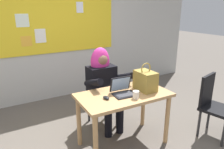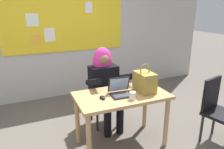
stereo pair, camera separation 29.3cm
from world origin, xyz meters
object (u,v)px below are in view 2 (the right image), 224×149
Objects in this scene: person_costumed at (105,82)px; handbag at (145,82)px; coffee_mug at (133,96)px; chair_extra_corner at (217,108)px; desk_main at (122,102)px; laptop at (121,91)px; computer_mouse at (102,97)px; chair_at_desk at (102,93)px.

person_costumed is 0.69m from handbag.
coffee_mug is 0.10× the size of chair_extra_corner.
handbag is at bearing -128.70° from chair_extra_corner.
coffee_mug is at bearing -76.66° from desk_main.
person_costumed is at bearing 93.50° from laptop.
coffee_mug reaches higher than computer_mouse.
coffee_mug is at bearing -149.05° from handbag.
coffee_mug is (-0.27, -0.16, -0.09)m from handbag.
handbag reaches higher than coffee_mug.
computer_mouse is at bearing 152.90° from coffee_mug.
computer_mouse is at bearing 179.65° from handbag.
person_costumed is 0.56m from laptop.
handbag reaches higher than laptop.
chair_at_desk is 0.98× the size of chair_extra_corner.
chair_at_desk is at bearing 113.25° from handbag.
chair_at_desk is (0.01, 0.69, -0.14)m from desk_main.
desk_main is at bearing 1.76° from computer_mouse.
laptop is (-0.01, -0.56, 0.06)m from person_costumed.
handbag is at bearing 27.20° from person_costumed.
desk_main is 0.31m from computer_mouse.
chair_at_desk is 1.68m from chair_extra_corner.
computer_mouse is at bearing -173.68° from desk_main.
person_costumed is at bearing 59.97° from computer_mouse.
chair_at_desk is 2.37× the size of handbag.
desk_main is 3.19× the size of handbag.
coffee_mug is at bearing 2.61° from person_costumed.
person_costumed is 1.61m from chair_extra_corner.
person_costumed is at bearing 117.87° from handbag.
laptop is 2.97× the size of computer_mouse.
chair_at_desk is 8.60× the size of computer_mouse.
computer_mouse reaches higher than desk_main.
coffee_mug reaches higher than desk_main.
chair_extra_corner is at bearing -20.58° from desk_main.
desk_main is 1.35× the size of chair_at_desk.
person_costumed is at bearing 1.54° from chair_at_desk.
chair_extra_corner is (0.91, -0.43, -0.37)m from handbag.
chair_at_desk is 9.42× the size of coffee_mug.
chair_at_desk is at bearing -146.89° from chair_extra_corner.
person_costumed is (0.00, 0.56, 0.10)m from desk_main.
computer_mouse is at bearing -119.50° from chair_extra_corner.
handbag is at bearing -1.09° from laptop.
chair_extra_corner is (1.18, -0.26, -0.28)m from coffee_mug.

